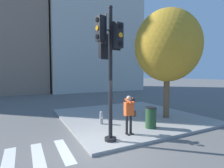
# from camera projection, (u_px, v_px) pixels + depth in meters

# --- Properties ---
(ground_plane) EXTENTS (160.00, 160.00, 0.00)m
(ground_plane) POSITION_uv_depth(u_px,v_px,m) (100.00, 149.00, 6.41)
(ground_plane) COLOR slate
(sidewalk_corner) EXTENTS (8.00, 8.00, 0.13)m
(sidewalk_corner) POSITION_uv_depth(u_px,v_px,m) (129.00, 116.00, 11.11)
(sidewalk_corner) COLOR #9E9B96
(sidewalk_corner) RESTS_ON ground_plane
(traffic_signal_pole) EXTENTS (0.89, 1.25, 5.22)m
(traffic_signal_pole) POSITION_uv_depth(u_px,v_px,m) (108.00, 56.00, 6.63)
(traffic_signal_pole) COLOR black
(traffic_signal_pole) RESTS_ON sidewalk_corner
(person_photographer) EXTENTS (0.58, 0.54, 1.68)m
(person_photographer) POSITION_uv_depth(u_px,v_px,m) (129.00, 111.00, 7.57)
(person_photographer) COLOR black
(person_photographer) RESTS_ON sidewalk_corner
(street_tree) EXTENTS (3.84, 3.84, 6.40)m
(street_tree) POSITION_uv_depth(u_px,v_px,m) (167.00, 46.00, 10.27)
(street_tree) COLOR brown
(street_tree) RESTS_ON sidewalk_corner
(fire_hydrant) EXTENTS (0.18, 0.24, 0.68)m
(fire_hydrant) POSITION_uv_depth(u_px,v_px,m) (101.00, 118.00, 9.16)
(fire_hydrant) COLOR #99999E
(fire_hydrant) RESTS_ON sidewalk_corner
(trash_bin) EXTENTS (0.54, 0.54, 1.01)m
(trash_bin) POSITION_uv_depth(u_px,v_px,m) (151.00, 117.00, 8.47)
(trash_bin) COLOR #234728
(trash_bin) RESTS_ON sidewalk_corner
(building_right) EXTENTS (14.90, 12.75, 18.04)m
(building_right) POSITION_uv_depth(u_px,v_px,m) (90.00, 39.00, 31.40)
(building_right) COLOR beige
(building_right) RESTS_ON ground_plane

